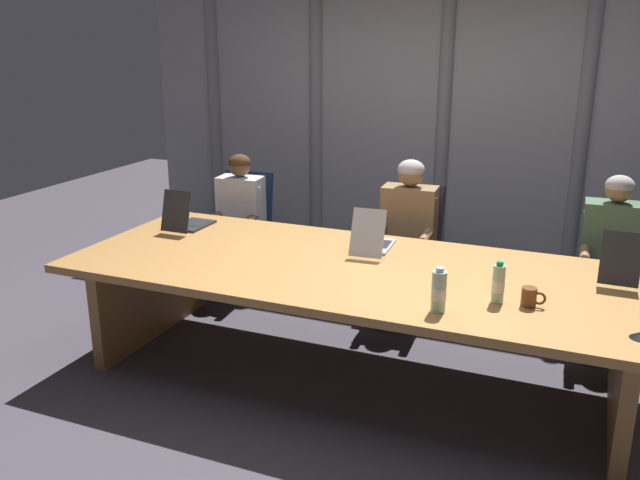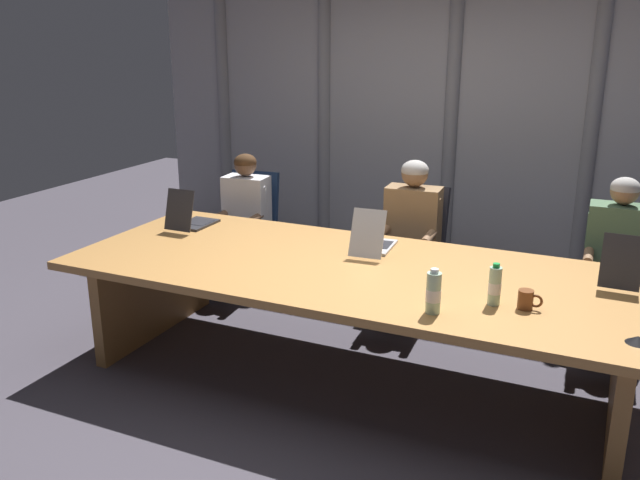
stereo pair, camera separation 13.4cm
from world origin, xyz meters
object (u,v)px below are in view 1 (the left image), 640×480
at_px(office_chair_left_end, 242,243).
at_px(person_left_end, 237,216).
at_px(laptop_left_mid, 373,242).
at_px(water_bottle_secondary, 498,284).
at_px(laptop_center, 619,270).
at_px(office_chair_left_mid, 407,264).
at_px(laptop_left_end, 188,221).
at_px(water_bottle_primary, 439,291).
at_px(person_center, 612,254).
at_px(coffee_mug_near, 530,297).
at_px(person_left_mid, 406,229).
at_px(office_chair_center, 608,292).

distance_m(office_chair_left_end, person_left_end, 0.34).
distance_m(laptop_left_mid, water_bottle_secondary, 1.07).
relative_size(laptop_center, office_chair_left_mid, 0.41).
relative_size(laptop_center, water_bottle_secondary, 1.73).
height_order(laptop_left_end, laptop_center, laptop_center).
bearing_deg(office_chair_left_end, water_bottle_primary, 46.91).
relative_size(laptop_left_end, person_center, 0.33).
bearing_deg(person_left_end, water_bottle_secondary, 56.77).
xyz_separation_m(office_chair_left_end, water_bottle_primary, (2.08, -1.67, 0.48)).
bearing_deg(office_chair_left_mid, laptop_center, 65.44).
height_order(water_bottle_secondary, coffee_mug_near, water_bottle_secondary).
height_order(office_chair_left_end, person_center, person_center).
bearing_deg(coffee_mug_near, water_bottle_secondary, -176.64).
height_order(office_chair_left_mid, water_bottle_primary, water_bottle_primary).
xyz_separation_m(office_chair_left_end, person_left_end, (0.05, -0.16, 0.29)).
distance_m(person_center, water_bottle_primary, 1.74).
bearing_deg(person_left_mid, laptop_left_end, -66.83).
distance_m(person_left_mid, water_bottle_primary, 1.64).
relative_size(office_chair_left_end, office_chair_left_mid, 0.98).
height_order(laptop_left_mid, office_chair_left_mid, laptop_left_mid).
xyz_separation_m(laptop_left_end, person_left_end, (0.00, 0.71, -0.14)).
height_order(person_left_mid, water_bottle_primary, person_left_mid).
bearing_deg(water_bottle_primary, coffee_mug_near, 30.24).
height_order(office_chair_center, person_left_end, person_left_end).
relative_size(office_chair_left_end, person_left_end, 0.83).
bearing_deg(water_bottle_primary, person_center, 61.34).
bearing_deg(office_chair_left_mid, water_bottle_primary, 24.72).
relative_size(person_left_end, person_center, 0.96).
relative_size(laptop_left_mid, office_chair_left_mid, 0.48).
relative_size(office_chair_left_mid, water_bottle_secondary, 4.23).
relative_size(person_left_end, water_bottle_primary, 4.82).
distance_m(office_chair_left_mid, person_left_end, 1.45).
relative_size(office_chair_left_end, water_bottle_secondary, 4.16).
xyz_separation_m(laptop_left_mid, laptop_center, (1.48, 0.03, 0.00)).
distance_m(laptop_center, coffee_mug_near, 0.74).
distance_m(laptop_center, person_left_end, 2.96).
distance_m(office_chair_left_mid, coffee_mug_near, 1.81).
xyz_separation_m(person_left_end, person_left_mid, (1.44, 0.01, 0.04)).
bearing_deg(office_chair_center, laptop_left_mid, -52.12).
bearing_deg(water_bottle_primary, person_left_end, 143.35).
xyz_separation_m(laptop_left_mid, person_left_mid, (0.04, 0.69, -0.10)).
distance_m(person_left_end, person_left_mid, 1.44).
distance_m(office_chair_left_mid, office_chair_center, 1.46).
bearing_deg(laptop_left_end, person_left_mid, -63.01).
xyz_separation_m(person_left_end, coffee_mug_near, (2.46, -1.26, 0.13)).
bearing_deg(office_chair_center, office_chair_left_mid, -82.03).
relative_size(office_chair_center, person_left_end, 0.80).
bearing_deg(office_chair_center, coffee_mug_near, -8.32).
bearing_deg(office_chair_left_mid, laptop_left_mid, 3.80).
bearing_deg(person_left_end, water_bottle_primary, 49.14).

